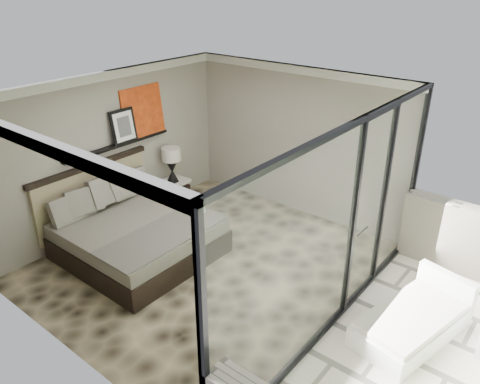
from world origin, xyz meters
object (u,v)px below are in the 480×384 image
Objects in this scene: nightstand at (176,193)px; table_lamp at (172,160)px; bed at (134,233)px; lounger at (414,321)px.

table_lamp is (-0.02, -0.04, 0.73)m from nightstand.
table_lamp is (-0.81, 1.66, 0.59)m from bed.
nightstand is 0.73m from table_lamp.
bed is at bearing -82.08° from nightstand.
bed is at bearing -64.13° from table_lamp.
lounger is (5.12, -0.71, -0.03)m from nightstand.
nightstand is at bearing -175.11° from lounger.
lounger reaches higher than nightstand.
table_lamp is at bearing -174.63° from lounger.
bed is 4.44m from lounger.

